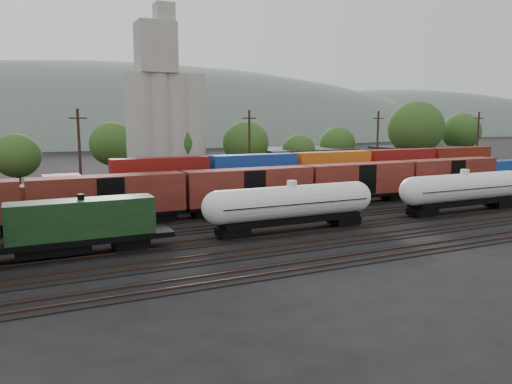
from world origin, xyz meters
name	(u,v)px	position (x,y,z in m)	size (l,w,h in m)	color
ground	(235,226)	(0.00, 0.00, 0.00)	(600.00, 600.00, 0.00)	black
tracks	(235,226)	(0.00, 0.00, 0.05)	(180.00, 33.20, 0.20)	black
green_locomotive	(37,226)	(-18.32, -5.00, 2.76)	(18.36, 3.24, 4.86)	black
tank_car_a	(292,204)	(3.73, -5.00, 2.77)	(17.87, 3.20, 4.68)	silver
tank_car_b	(464,189)	(26.34, -5.00, 2.81)	(18.10, 3.24, 4.74)	silver
orange_locomotive	(108,194)	(-10.67, 10.00, 2.63)	(18.52, 3.09, 4.63)	black
boxcar_string	(23,202)	(-19.08, 5.00, 3.12)	(122.80, 2.90, 4.20)	black
container_wall	(165,183)	(-2.93, 15.00, 2.79)	(160.00, 2.60, 5.80)	black
grain_silo	(165,115)	(3.28, 36.00, 11.26)	(13.40, 5.00, 29.00)	#A3A095
industrial_sheds	(187,168)	(6.63, 35.25, 2.56)	(119.38, 17.26, 5.10)	#9E937F
tree_band	(183,139)	(6.89, 38.23, 7.33)	(167.75, 24.12, 14.22)	black
utility_poles	(171,152)	(0.00, 22.00, 6.21)	(122.20, 0.36, 12.00)	black
distant_hills	(97,172)	(23.92, 260.00, -20.56)	(860.00, 286.00, 130.00)	#59665B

